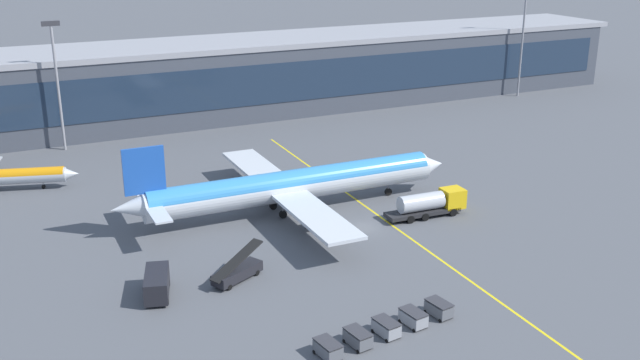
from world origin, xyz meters
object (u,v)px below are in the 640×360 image
Objects in this scene: baggage_cart_4 at (439,308)px; main_airliner at (292,185)px; baggage_cart_2 at (386,328)px; baggage_cart_3 at (413,318)px; baggage_cart_0 at (328,349)px; baggage_cart_1 at (358,338)px; fuel_tanker at (431,203)px; belt_loader at (237,272)px; lavatory_truck at (157,284)px.

main_airliner is at bearing 93.01° from baggage_cart_4.
baggage_cart_2 is 1.00× the size of baggage_cart_3.
baggage_cart_3 is (9.51, 1.32, 0.00)m from baggage_cart_0.
baggage_cart_1 is 9.60m from baggage_cart_4.
baggage_cart_3 is (-1.54, -31.50, -2.86)m from main_airliner.
baggage_cart_3 is 3.20m from baggage_cart_4.
main_airliner reaches higher than fuel_tanker.
main_airliner is 17.96m from fuel_tanker.
baggage_cart_0 is (2.14, -17.16, -0.21)m from belt_loader.
fuel_tanker is at bearing 52.93° from baggage_cart_3.
fuel_tanker is 32.83m from baggage_cart_1.
baggage_cart_3 and baggage_cart_4 have the same top height.
fuel_tanker is at bearing 57.97° from baggage_cart_4.
baggage_cart_3 is 1.00× the size of baggage_cart_4.
baggage_cart_1 is at bearing -172.08° from baggage_cart_2.
fuel_tanker reaches higher than baggage_cart_0.
baggage_cart_4 is at bearing -33.67° from lavatory_truck.
lavatory_truck is 0.92× the size of belt_loader.
belt_loader is 2.38× the size of baggage_cart_2.
fuel_tanker reaches higher than lavatory_truck.
main_airliner is at bearing 49.90° from belt_loader.
lavatory_truck is 27.98m from baggage_cart_4.
baggage_cart_1 and baggage_cart_2 have the same top height.
fuel_tanker is 3.85× the size of baggage_cart_2.
baggage_cart_0 is 1.00× the size of baggage_cart_1.
baggage_cart_3 is at bearing -127.07° from fuel_tanker.
main_airliner is 31.67m from baggage_cart_3.
baggage_cart_4 is (-13.69, -21.88, -0.96)m from fuel_tanker.
belt_loader reaches higher than lavatory_truck.
baggage_cart_0 is 9.60m from baggage_cart_3.
main_airliner is 34.75m from baggage_cart_0.
fuel_tanker is 27.99m from baggage_cart_3.
main_airliner reaches higher than baggage_cart_3.
baggage_cart_3 is (3.17, 0.44, 0.00)m from baggage_cart_2.
baggage_cart_1 and baggage_cart_4 have the same top height.
baggage_cart_2 is at bearing 7.92° from baggage_cart_1.
main_airliner is 26.74m from lavatory_truck.
belt_loader is 18.36m from baggage_cart_2.
baggage_cart_4 is at bearing 7.92° from baggage_cart_0.
baggage_cart_4 is at bearing -46.09° from belt_loader.
belt_loader is 17.54m from baggage_cart_1.
belt_loader is at bearing 97.12° from baggage_cart_0.
baggage_cart_2 is (6.34, 0.88, 0.00)m from baggage_cart_0.
baggage_cart_0 is 1.00× the size of baggage_cart_3.
lavatory_truck is 8.46m from belt_loader.
belt_loader is 2.38× the size of baggage_cart_3.
belt_loader is 2.38× the size of baggage_cart_1.
lavatory_truck is 2.19× the size of baggage_cart_1.
baggage_cart_2 and baggage_cart_3 have the same top height.
fuel_tanker is at bearing 45.01° from baggage_cart_1.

